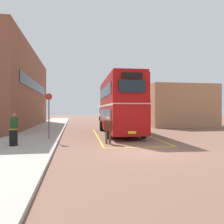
{
  "coord_description": "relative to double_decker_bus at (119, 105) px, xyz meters",
  "views": [
    {
      "loc": [
        -3.58,
        -10.48,
        2.06
      ],
      "look_at": [
        -0.04,
        9.8,
        1.89
      ],
      "focal_mm": 35.8,
      "sensor_mm": 36.0,
      "label": 1
    }
  ],
  "objects": [
    {
      "name": "litter_bin",
      "position": [
        -7.1,
        -6.14,
        -1.92
      ],
      "size": [
        0.45,
        0.45,
        0.9
      ],
      "color": "black",
      "rests_on": "sidewalk_left"
    },
    {
      "name": "sidewalk_left",
      "position": [
        -6.84,
        8.38,
        -2.44
      ],
      "size": [
        4.0,
        57.6,
        0.14
      ],
      "primitive_type": "cube",
      "color": "#A39E93",
      "rests_on": "ground"
    },
    {
      "name": "double_decker_bus",
      "position": [
        0.0,
        0.0,
        0.0
      ],
      "size": [
        3.12,
        10.27,
        4.75
      ],
      "color": "black",
      "rests_on": "ground"
    },
    {
      "name": "brick_building_left",
      "position": [
        -11.05,
        9.63,
        2.03
      ],
      "size": [
        5.28,
        22.22,
        9.08
      ],
      "color": "brown",
      "rests_on": "ground"
    },
    {
      "name": "ground_plane",
      "position": [
        -0.34,
        5.98,
        -2.51
      ],
      "size": [
        135.6,
        135.6,
        0.0
      ],
      "primitive_type": "plane",
      "color": "brown"
    },
    {
      "name": "bay_marking_yellow",
      "position": [
        -0.04,
        -1.91,
        -2.51
      ],
      "size": [
        4.67,
        12.34,
        0.01
      ],
      "color": "gold",
      "rests_on": "ground"
    },
    {
      "name": "single_deck_bus",
      "position": [
        2.55,
        20.52,
        -0.87
      ],
      "size": [
        3.17,
        9.7,
        3.02
      ],
      "color": "black",
      "rests_on": "ground"
    },
    {
      "name": "pedestrian_boarding",
      "position": [
        -1.81,
        -5.42,
        -1.56
      ],
      "size": [
        0.54,
        0.35,
        1.66
      ],
      "color": "#473828",
      "rests_on": "ground"
    },
    {
      "name": "bus_stop_sign",
      "position": [
        -5.51,
        -3.57,
        -0.57
      ],
      "size": [
        0.44,
        0.08,
        3.04
      ],
      "color": "#4C4C51",
      "rests_on": "sidewalk_left"
    },
    {
      "name": "pedestrian_waiting_near",
      "position": [
        -7.44,
        -4.59,
        -1.37
      ],
      "size": [
        0.39,
        0.54,
        1.73
      ],
      "color": "#2D2D38",
      "rests_on": "sidewalk_left"
    },
    {
      "name": "depot_building_right",
      "position": [
        9.32,
        11.52,
        0.1
      ],
      "size": [
        8.4,
        13.17,
        5.22
      ],
      "color": "#AD7A56",
      "rests_on": "ground"
    }
  ]
}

